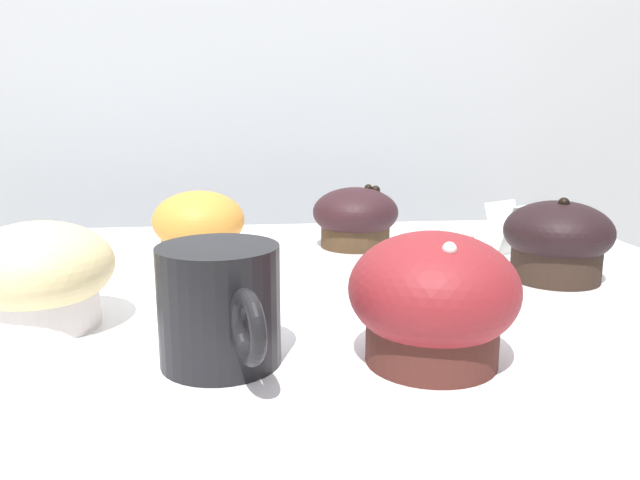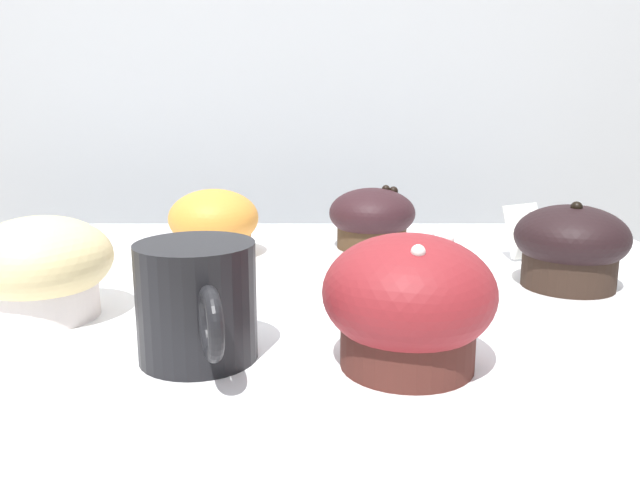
# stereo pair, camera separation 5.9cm
# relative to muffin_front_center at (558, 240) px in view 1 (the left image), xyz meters

# --- Properties ---
(wall_back) EXTENTS (3.20, 0.10, 1.80)m
(wall_back) POSITION_rel_muffin_front_center_xyz_m (-0.33, 0.60, -0.05)
(wall_back) COLOR #B2B7BC
(wall_back) RESTS_ON ground
(muffin_front_center) EXTENTS (0.11, 0.11, 0.08)m
(muffin_front_center) POSITION_rel_muffin_front_center_xyz_m (0.00, 0.00, 0.00)
(muffin_front_center) COLOR #2E2018
(muffin_front_center) RESTS_ON display_counter
(muffin_back_left) EXTENTS (0.10, 0.10, 0.08)m
(muffin_back_left) POSITION_rel_muffin_front_center_xyz_m (-0.36, 0.13, -0.00)
(muffin_back_left) COLOR #CB853D
(muffin_back_left) RESTS_ON display_counter
(muffin_back_right) EXTENTS (0.10, 0.10, 0.08)m
(muffin_back_right) POSITION_rel_muffin_front_center_xyz_m (-0.18, 0.17, -0.00)
(muffin_back_right) COLOR #44301E
(muffin_back_right) RESTS_ON display_counter
(muffin_front_left) EXTENTS (0.11, 0.11, 0.09)m
(muffin_front_left) POSITION_rel_muffin_front_center_xyz_m (-0.18, -0.18, 0.00)
(muffin_front_left) COLOR #4B231C
(muffin_front_left) RESTS_ON display_counter
(muffin_front_right) EXTENTS (0.11, 0.11, 0.08)m
(muffin_front_right) POSITION_rel_muffin_front_center_xyz_m (-0.46, -0.09, 0.00)
(muffin_front_right) COLOR white
(muffin_front_right) RESTS_ON display_counter
(coffee_cup) EXTENTS (0.08, 0.12, 0.08)m
(coffee_cup) POSITION_rel_muffin_front_center_xyz_m (-0.32, -0.17, 0.00)
(coffee_cup) COLOR black
(coffee_cup) RESTS_ON display_counter
(price_card) EXTENTS (0.06, 0.06, 0.06)m
(price_card) POSITION_rel_muffin_front_center_xyz_m (-0.00, 0.11, -0.01)
(price_card) COLOR white
(price_card) RESTS_ON display_counter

